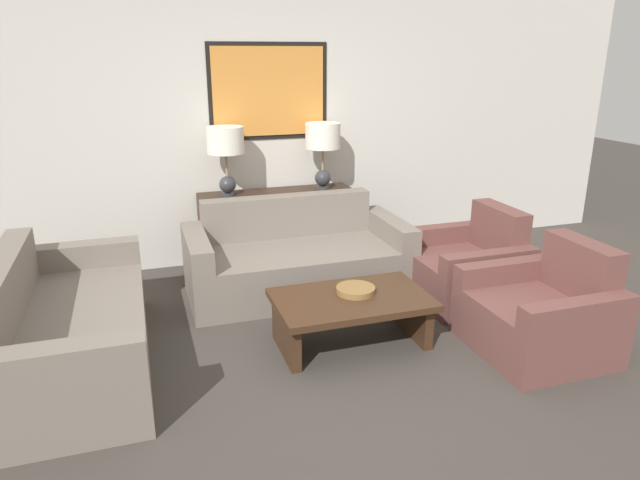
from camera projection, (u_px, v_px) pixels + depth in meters
name	position (u px, v px, depth m)	size (l,w,h in m)	color
ground_plane	(359.00, 373.00, 3.85)	(20.00, 20.00, 0.00)	#3D3833
back_wall	(269.00, 129.00, 5.71)	(8.09, 0.12, 2.65)	beige
console_table	(277.00, 228.00, 5.75)	(1.53, 0.40, 0.75)	#332319
table_lamp_left	(226.00, 146.00, 5.35)	(0.35, 0.35, 0.65)	#333338
table_lamp_right	(323.00, 142.00, 5.63)	(0.35, 0.35, 0.65)	#333338
couch_by_back_wall	(297.00, 261.00, 5.14)	(1.95, 0.93, 0.80)	slate
couch_by_side	(67.00, 331.00, 3.83)	(0.93, 1.95, 0.80)	slate
coffee_table	(351.00, 309.00, 4.16)	(1.12, 0.70, 0.38)	#3D2616
decorative_bowl	(356.00, 290.00, 4.19)	(0.29, 0.29, 0.04)	olive
armchair_near_back_wall	(466.00, 268.00, 4.98)	(0.85, 0.91, 0.80)	brown
armchair_near_camera	(541.00, 315.00, 4.09)	(0.85, 0.91, 0.80)	brown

